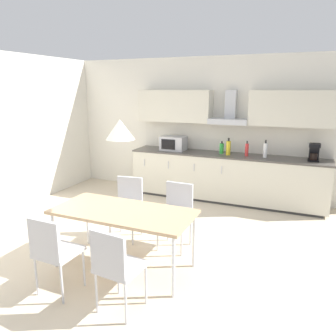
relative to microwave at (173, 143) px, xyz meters
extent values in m
cube|color=beige|center=(0.41, -2.55, -1.06)|extent=(8.03, 8.60, 0.02)
cube|color=silver|center=(0.41, 0.36, 0.31)|extent=(6.42, 0.10, 2.71)
cube|color=#333333|center=(1.07, 0.00, -1.02)|extent=(3.51, 0.57, 0.05)
cube|color=beige|center=(1.07, 0.00, -0.58)|extent=(3.66, 0.62, 0.83)
cube|color=#4C4742|center=(1.07, 0.00, -0.16)|extent=(3.68, 0.64, 0.03)
cube|color=silver|center=(-0.50, -0.32, -0.38)|extent=(0.01, 0.01, 0.14)
cube|color=silver|center=(0.03, -0.32, -0.38)|extent=(0.01, 0.01, 0.14)
cube|color=silver|center=(0.55, -0.32, -0.38)|extent=(0.01, 0.01, 0.14)
cube|color=silver|center=(1.07, -0.32, -0.38)|extent=(0.01, 0.01, 0.14)
cube|color=silver|center=(1.07, 0.30, 0.12)|extent=(3.66, 0.02, 0.52)
cube|color=beige|center=(-0.02, 0.14, 0.72)|extent=(1.47, 0.34, 0.62)
cube|color=beige|center=(2.17, 0.14, 0.72)|extent=(1.47, 0.34, 0.62)
cube|color=#B7BABF|center=(1.07, 0.12, 0.47)|extent=(0.72, 0.40, 0.10)
cube|color=#B7BABF|center=(1.07, 0.23, 0.75)|extent=(0.20, 0.16, 0.57)
cube|color=#ADADB2|center=(0.00, 0.00, 0.00)|extent=(0.48, 0.34, 0.28)
cube|color=black|center=(-0.04, -0.17, 0.00)|extent=(0.29, 0.01, 0.20)
cube|color=black|center=(2.58, 0.00, -0.13)|extent=(0.18, 0.18, 0.02)
cylinder|color=black|center=(2.58, -0.01, -0.06)|extent=(0.12, 0.12, 0.12)
cube|color=black|center=(2.58, 0.06, 0.01)|extent=(0.16, 0.08, 0.30)
cube|color=black|center=(2.58, -0.01, 0.13)|extent=(0.18, 0.16, 0.06)
cylinder|color=green|center=(0.97, 0.04, -0.04)|extent=(0.08, 0.08, 0.19)
cylinder|color=black|center=(0.97, 0.04, 0.07)|extent=(0.03, 0.03, 0.04)
cylinder|color=white|center=(1.78, -0.02, -0.01)|extent=(0.07, 0.07, 0.26)
cylinder|color=black|center=(1.78, -0.02, 0.15)|extent=(0.03, 0.03, 0.06)
cylinder|color=red|center=(1.45, -0.02, -0.03)|extent=(0.06, 0.06, 0.23)
cylinder|color=black|center=(1.45, -0.02, 0.11)|extent=(0.03, 0.03, 0.05)
cylinder|color=yellow|center=(1.12, -0.05, -0.01)|extent=(0.08, 0.08, 0.26)
cylinder|color=black|center=(1.12, -0.05, 0.15)|extent=(0.03, 0.03, 0.06)
cube|color=tan|center=(0.54, -2.88, -0.34)|extent=(1.66, 0.77, 0.04)
cylinder|color=silver|center=(-0.23, -3.21, -0.70)|extent=(0.04, 0.04, 0.69)
cylinder|color=silver|center=(1.31, -3.21, -0.70)|extent=(0.04, 0.04, 0.69)
cylinder|color=silver|center=(-0.23, -2.56, -0.70)|extent=(0.04, 0.04, 0.69)
cylinder|color=silver|center=(1.31, -2.56, -0.70)|extent=(0.04, 0.04, 0.69)
cube|color=#B2B2B7|center=(0.91, -3.57, -0.60)|extent=(0.44, 0.44, 0.04)
cube|color=#B2B2B7|center=(0.89, -3.75, -0.38)|extent=(0.38, 0.08, 0.40)
cylinder|color=silver|center=(0.76, -3.38, -0.83)|extent=(0.02, 0.02, 0.43)
cylinder|color=silver|center=(1.10, -3.42, -0.83)|extent=(0.02, 0.02, 0.43)
cylinder|color=silver|center=(0.72, -3.72, -0.83)|extent=(0.02, 0.02, 0.43)
cylinder|color=silver|center=(1.06, -3.75, -0.83)|extent=(0.02, 0.02, 0.43)
cube|color=#B2B2B7|center=(0.16, -2.20, -0.60)|extent=(0.44, 0.44, 0.04)
cube|color=#B2B2B7|center=(0.14, -2.02, -0.38)|extent=(0.38, 0.08, 0.40)
cylinder|color=silver|center=(0.35, -2.35, -0.83)|extent=(0.02, 0.02, 0.43)
cylinder|color=silver|center=(0.01, -2.38, -0.83)|extent=(0.02, 0.02, 0.43)
cylinder|color=silver|center=(0.31, -2.01, -0.83)|extent=(0.02, 0.02, 0.43)
cylinder|color=silver|center=(-0.02, -2.05, -0.83)|extent=(0.02, 0.02, 0.43)
cube|color=#B2B2B7|center=(0.91, -2.20, -0.60)|extent=(0.41, 0.41, 0.04)
cube|color=#B2B2B7|center=(0.91, -2.02, -0.38)|extent=(0.38, 0.04, 0.40)
cylinder|color=silver|center=(1.08, -2.37, -0.83)|extent=(0.02, 0.02, 0.43)
cylinder|color=silver|center=(0.74, -2.37, -0.83)|extent=(0.02, 0.02, 0.43)
cylinder|color=silver|center=(1.08, -2.03, -0.83)|extent=(0.02, 0.02, 0.43)
cylinder|color=silver|center=(0.74, -2.03, -0.83)|extent=(0.02, 0.02, 0.43)
cube|color=#B2B2B7|center=(0.16, -3.57, -0.60)|extent=(0.41, 0.41, 0.04)
cube|color=#B2B2B7|center=(0.16, -3.75, -0.38)|extent=(0.38, 0.05, 0.40)
cylinder|color=silver|center=(0.00, -3.39, -0.83)|extent=(0.02, 0.02, 0.43)
cylinder|color=silver|center=(0.34, -3.40, -0.83)|extent=(0.02, 0.02, 0.43)
cylinder|color=silver|center=(-0.01, -3.73, -0.83)|extent=(0.02, 0.02, 0.43)
cylinder|color=silver|center=(0.33, -3.74, -0.83)|extent=(0.02, 0.02, 0.43)
cone|color=silver|center=(0.54, -2.88, 0.62)|extent=(0.32, 0.32, 0.22)
camera|label=1|loc=(2.43, -5.98, 1.06)|focal=35.00mm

